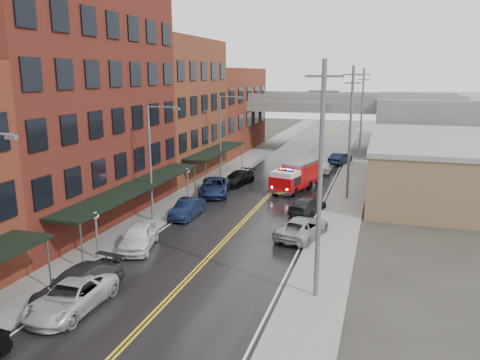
# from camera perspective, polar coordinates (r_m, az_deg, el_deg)

# --- Properties ---
(road) EXTENTS (11.00, 160.00, 0.02)m
(road) POSITION_cam_1_polar(r_m,az_deg,el_deg) (40.31, 2.04, -3.42)
(road) COLOR black
(road) RESTS_ON ground
(sidewalk_left) EXTENTS (3.00, 160.00, 0.15)m
(sidewalk_left) POSITION_cam_1_polar(r_m,az_deg,el_deg) (42.69, -7.47, -2.50)
(sidewalk_left) COLOR slate
(sidewalk_left) RESTS_ON ground
(sidewalk_right) EXTENTS (3.00, 160.00, 0.15)m
(sidewalk_right) POSITION_cam_1_polar(r_m,az_deg,el_deg) (39.13, 12.45, -4.13)
(sidewalk_right) COLOR slate
(sidewalk_right) RESTS_ON ground
(curb_left) EXTENTS (0.30, 160.00, 0.15)m
(curb_left) POSITION_cam_1_polar(r_m,az_deg,el_deg) (42.05, -5.42, -2.68)
(curb_left) COLOR gray
(curb_left) RESTS_ON ground
(curb_right) EXTENTS (0.30, 160.00, 0.15)m
(curb_right) POSITION_cam_1_polar(r_m,az_deg,el_deg) (39.28, 10.04, -3.96)
(curb_right) COLOR gray
(curb_right) RESTS_ON ground
(brick_building_b) EXTENTS (9.00, 20.00, 18.00)m
(brick_building_b) POSITION_cam_1_polar(r_m,az_deg,el_deg) (38.34, -20.60, 8.60)
(brick_building_b) COLOR #5C1C18
(brick_building_b) RESTS_ON ground
(brick_building_c) EXTENTS (9.00, 15.00, 15.00)m
(brick_building_c) POSITION_cam_1_polar(r_m,az_deg,el_deg) (53.37, -8.94, 8.64)
(brick_building_c) COLOR brown
(brick_building_c) RESTS_ON ground
(brick_building_far) EXTENTS (9.00, 20.00, 12.00)m
(brick_building_far) POSITION_cam_1_polar(r_m,az_deg,el_deg) (69.60, -2.55, 8.51)
(brick_building_far) COLOR maroon
(brick_building_far) RESTS_ON ground
(tan_building) EXTENTS (14.00, 22.00, 5.00)m
(tan_building) POSITION_cam_1_polar(r_m,az_deg,el_deg) (48.57, 23.89, 1.31)
(tan_building) COLOR olive
(tan_building) RESTS_ON ground
(right_far_block) EXTENTS (18.00, 30.00, 8.00)m
(right_far_block) POSITION_cam_1_polar(r_m,az_deg,el_deg) (78.13, 23.04, 6.51)
(right_far_block) COLOR slate
(right_far_block) RESTS_ON ground
(awning_1) EXTENTS (2.60, 18.00, 3.09)m
(awning_1) POSITION_cam_1_polar(r_m,az_deg,el_deg) (36.03, -12.48, -0.80)
(awning_1) COLOR black
(awning_1) RESTS_ON ground
(awning_2) EXTENTS (2.60, 13.00, 3.09)m
(awning_2) POSITION_cam_1_polar(r_m,az_deg,el_deg) (51.64, -2.94, 3.59)
(awning_2) COLOR black
(awning_2) RESTS_ON ground
(globe_lamp_1) EXTENTS (0.44, 0.44, 3.12)m
(globe_lamp_1) POSITION_cam_1_polar(r_m,az_deg,el_deg) (29.94, -17.16, -5.24)
(globe_lamp_1) COLOR #59595B
(globe_lamp_1) RESTS_ON ground
(globe_lamp_2) EXTENTS (0.44, 0.44, 3.12)m
(globe_lamp_2) POSITION_cam_1_polar(r_m,az_deg,el_deg) (41.80, -6.44, 0.36)
(globe_lamp_2) COLOR #59595B
(globe_lamp_2) RESTS_ON ground
(street_lamp_1) EXTENTS (2.64, 0.22, 9.00)m
(street_lamp_1) POSITION_cam_1_polar(r_m,az_deg,el_deg) (36.00, -10.56, 2.85)
(street_lamp_1) COLOR #59595B
(street_lamp_1) RESTS_ON ground
(street_lamp_2) EXTENTS (2.64, 0.22, 9.00)m
(street_lamp_2) POSITION_cam_1_polar(r_m,az_deg,el_deg) (50.55, -2.15, 5.92)
(street_lamp_2) COLOR #59595B
(street_lamp_2) RESTS_ON ground
(utility_pole_0) EXTENTS (1.80, 0.24, 12.00)m
(utility_pole_0) POSITION_cam_1_polar(r_m,az_deg,el_deg) (23.10, 9.74, 0.12)
(utility_pole_0) COLOR #59595B
(utility_pole_0) RESTS_ON ground
(utility_pole_1) EXTENTS (1.80, 0.24, 12.00)m
(utility_pole_1) POSITION_cam_1_polar(r_m,az_deg,el_deg) (42.76, 13.30, 5.81)
(utility_pole_1) COLOR #59595B
(utility_pole_1) RESTS_ON ground
(utility_pole_2) EXTENTS (1.80, 0.24, 12.00)m
(utility_pole_2) POSITION_cam_1_polar(r_m,az_deg,el_deg) (62.64, 14.62, 7.90)
(utility_pole_2) COLOR #59595B
(utility_pole_2) RESTS_ON ground
(overpass) EXTENTS (40.00, 10.00, 7.50)m
(overpass) POSITION_cam_1_polar(r_m,az_deg,el_deg) (70.29, 8.96, 8.40)
(overpass) COLOR slate
(overpass) RESTS_ON ground
(fire_truck) EXTENTS (4.45, 7.78, 2.71)m
(fire_truck) POSITION_cam_1_polar(r_m,az_deg,el_deg) (46.58, 6.94, 0.59)
(fire_truck) COLOR #B8080C
(fire_truck) RESTS_ON ground
(parked_car_left_2) EXTENTS (2.47, 5.28, 1.46)m
(parked_car_left_2) POSITION_cam_1_polar(r_m,az_deg,el_deg) (24.85, -19.85, -13.20)
(parked_car_left_2) COLOR #B4B8BD
(parked_car_left_2) RESTS_ON ground
(parked_car_left_3) EXTENTS (3.01, 5.75, 1.59)m
(parked_car_left_3) POSITION_cam_1_polar(r_m,az_deg,el_deg) (25.86, -19.19, -11.94)
(parked_car_left_3) COLOR #29292B
(parked_car_left_3) RESTS_ON ground
(parked_car_left_4) EXTENTS (3.15, 5.21, 1.66)m
(parked_car_left_4) POSITION_cam_1_polar(r_m,az_deg,el_deg) (31.77, -12.26, -6.72)
(parked_car_left_4) COLOR white
(parked_car_left_4) RESTS_ON ground
(parked_car_left_5) EXTENTS (1.56, 4.42, 1.45)m
(parked_car_left_5) POSITION_cam_1_polar(r_m,az_deg,el_deg) (37.86, -6.43, -3.45)
(parked_car_left_5) COLOR black
(parked_car_left_5) RESTS_ON ground
(parked_car_left_6) EXTENTS (3.96, 6.18, 1.59)m
(parked_car_left_6) POSITION_cam_1_polar(r_m,az_deg,el_deg) (44.43, -3.14, -0.83)
(parked_car_left_6) COLOR #132148
(parked_car_left_6) RESTS_ON ground
(parked_car_left_7) EXTENTS (2.94, 5.19, 1.42)m
(parked_car_left_7) POSITION_cam_1_polar(r_m,az_deg,el_deg) (48.40, -0.25, 0.23)
(parked_car_left_7) COLOR black
(parked_car_left_7) RESTS_ON ground
(parked_car_right_0) EXTENTS (3.57, 5.74, 1.48)m
(parked_car_right_0) POSITION_cam_1_polar(r_m,az_deg,el_deg) (33.31, 7.62, -5.77)
(parked_car_right_0) COLOR #919398
(parked_car_right_0) RESTS_ON ground
(parked_car_right_1) EXTENTS (3.02, 4.97, 1.35)m
(parked_car_right_1) POSITION_cam_1_polar(r_m,az_deg,el_deg) (39.08, 8.22, -3.06)
(parked_car_right_1) COLOR black
(parked_car_right_1) RESTS_ON ground
(parked_car_right_2) EXTENTS (1.59, 3.92, 1.34)m
(parked_car_right_2) POSITION_cam_1_polar(r_m,az_deg,el_deg) (54.98, 10.29, 1.52)
(parked_car_right_2) COLOR white
(parked_car_right_2) RESTS_ON ground
(parked_car_right_3) EXTENTS (2.79, 4.73, 1.47)m
(parked_car_right_3) POSITION_cam_1_polar(r_m,az_deg,el_deg) (60.72, 12.12, 2.58)
(parked_car_right_3) COLOR black
(parked_car_right_3) RESTS_ON ground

